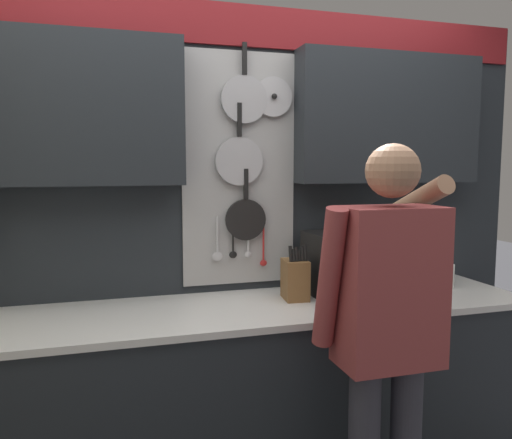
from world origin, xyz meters
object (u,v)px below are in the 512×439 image
Objects in this scene: microwave at (358,264)px; person at (387,320)px; knife_block at (295,279)px; utensil_crock at (444,272)px.

person is at bearing -107.72° from microwave.
microwave is 0.62m from person.
knife_block is 0.17× the size of person.
microwave is 0.29× the size of person.
person is (0.14, -0.59, -0.04)m from knife_block.
knife_block is 0.84m from utensil_crock.
utensil_crock is at bearing 0.16° from knife_block.
person is at bearing -76.21° from knife_block.
knife_block is at bearing 103.79° from person.
utensil_crock is at bearing 40.40° from person.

